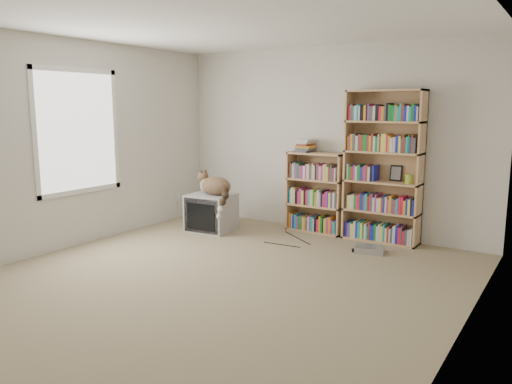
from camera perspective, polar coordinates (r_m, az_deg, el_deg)
The scene contains 16 objects.
floor at distance 5.00m, azimuth -4.64°, elevation -10.16°, with size 4.50×5.00×0.01m, color gray.
wall_back at distance 6.86m, azimuth 8.17°, elevation 5.89°, with size 4.50×0.02×2.50m, color beige.
wall_left at distance 6.36m, azimuth -21.12°, elevation 5.04°, with size 0.02×5.00×2.50m, color beige.
wall_right at distance 3.79m, azimuth 23.10°, elevation 2.12°, with size 0.02×5.00×2.50m, color beige.
ceiling at distance 4.77m, azimuth -5.08°, elevation 19.36°, with size 4.50×5.00×0.02m, color white.
window at distance 6.46m, azimuth -19.69°, elevation 6.52°, with size 0.02×1.22×1.52m, color white.
crt_tv at distance 6.93m, azimuth -5.09°, elevation -2.34°, with size 0.63×0.59×0.51m.
cat at distance 6.76m, azimuth -4.56°, elevation 0.37°, with size 0.67×0.51×0.55m.
bookcase_tall at distance 6.45m, azimuth 14.35°, elevation 2.33°, with size 0.95×0.30×1.90m.
bookcase_short at distance 6.86m, azimuth 6.94°, elevation -0.38°, with size 0.79×0.30×1.09m.
book_stack at distance 6.82m, azimuth 5.64°, elevation 5.30°, with size 0.21×0.27×0.18m, color red.
green_mug at distance 6.34m, azimuth 17.15°, elevation 1.45°, with size 0.10×0.10×0.11m, color #91B032.
framed_print at distance 6.49m, azimuth 15.73°, elevation 2.09°, with size 0.15×0.01×0.20m, color black.
dvd_player at distance 6.06m, azimuth 12.88°, elevation -6.42°, with size 0.33×0.24×0.08m, color #A4A4A9.
wall_outlet at distance 7.76m, azimuth -8.93°, elevation -0.60°, with size 0.01×0.08×0.13m, color silver.
floor_cables at distance 6.36m, azimuth 5.60°, elevation -5.77°, with size 1.20×0.70×0.01m, color black, non-canonical shape.
Camera 1 is at (2.90, -3.70, 1.70)m, focal length 35.00 mm.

